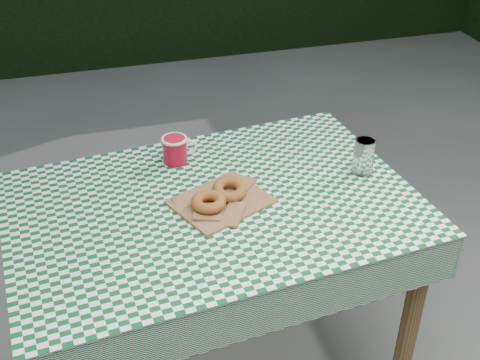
{
  "coord_description": "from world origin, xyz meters",
  "views": [
    {
      "loc": [
        -0.36,
        -1.56,
        1.82
      ],
      "look_at": [
        0.06,
        -0.04,
        0.79
      ],
      "focal_mm": 45.9,
      "sensor_mm": 36.0,
      "label": 1
    }
  ],
  "objects_px": {
    "table": "(216,296)",
    "coffee_mug": "(175,150)",
    "paper_bag": "(221,201)",
    "drinking_glass": "(364,157)"
  },
  "relations": [
    {
      "from": "table",
      "to": "coffee_mug",
      "type": "relative_size",
      "value": 7.5
    },
    {
      "from": "table",
      "to": "paper_bag",
      "type": "distance_m",
      "value": 0.39
    },
    {
      "from": "coffee_mug",
      "to": "paper_bag",
      "type": "bearing_deg",
      "value": -77.9
    },
    {
      "from": "drinking_glass",
      "to": "table",
      "type": "bearing_deg",
      "value": -175.9
    },
    {
      "from": "table",
      "to": "drinking_glass",
      "type": "bearing_deg",
      "value": -1.66
    },
    {
      "from": "paper_bag",
      "to": "table",
      "type": "bearing_deg",
      "value": 164.68
    },
    {
      "from": "paper_bag",
      "to": "drinking_glass",
      "type": "xyz_separation_m",
      "value": [
        0.48,
        0.04,
        0.05
      ]
    },
    {
      "from": "paper_bag",
      "to": "coffee_mug",
      "type": "bearing_deg",
      "value": 107.83
    },
    {
      "from": "table",
      "to": "coffee_mug",
      "type": "distance_m",
      "value": 0.51
    },
    {
      "from": "table",
      "to": "drinking_glass",
      "type": "distance_m",
      "value": 0.67
    }
  ]
}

